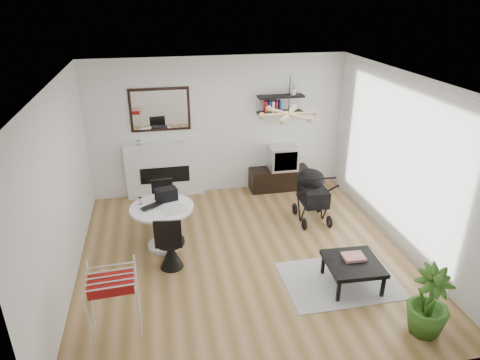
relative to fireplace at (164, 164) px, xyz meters
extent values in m
plane|color=brown|center=(1.10, -2.42, -0.69)|extent=(5.00, 5.00, 0.00)
plane|color=white|center=(1.10, -2.42, 2.01)|extent=(5.00, 5.00, 0.00)
plane|color=white|center=(1.10, 0.08, 0.66)|extent=(5.00, 0.00, 5.00)
plane|color=white|center=(-1.40, -2.42, 0.66)|extent=(0.00, 5.00, 5.00)
plane|color=white|center=(3.60, -2.42, 0.66)|extent=(0.00, 5.00, 5.00)
cube|color=white|center=(3.50, -2.22, 0.66)|extent=(0.04, 3.60, 2.60)
cube|color=white|center=(0.00, 0.00, -0.14)|extent=(1.50, 0.15, 1.10)
cube|color=black|center=(0.00, -0.06, -0.21)|extent=(0.95, 0.06, 0.32)
cube|color=black|center=(0.00, 0.06, 1.06)|extent=(1.12, 0.03, 0.82)
cube|color=white|center=(0.00, 0.04, 1.06)|extent=(1.02, 0.01, 0.72)
cube|color=black|center=(2.31, -0.05, 0.91)|extent=(0.90, 0.25, 0.04)
cube|color=black|center=(2.31, -0.05, 1.23)|extent=(0.90, 0.25, 0.04)
cube|color=black|center=(2.31, -0.14, -0.46)|extent=(1.20, 0.42, 0.45)
cube|color=silver|center=(2.36, -0.14, 0.01)|extent=(0.55, 0.48, 0.48)
cube|color=black|center=(2.36, -0.38, 0.01)|extent=(0.47, 0.01, 0.39)
cylinder|color=white|center=(-0.11, -1.90, -0.66)|extent=(0.53, 0.53, 0.06)
cylinder|color=white|center=(-0.11, -1.90, -0.31)|extent=(0.13, 0.13, 0.63)
cylinder|color=white|center=(-0.11, -1.90, 0.02)|extent=(0.99, 0.99, 0.04)
imported|color=black|center=(-0.24, -1.93, 0.05)|extent=(0.41, 0.37, 0.03)
cube|color=black|center=(-0.03, -1.68, 0.14)|extent=(0.37, 0.28, 0.20)
cube|color=white|center=(0.08, -2.05, 0.04)|extent=(0.42, 0.38, 0.01)
cylinder|color=white|center=(-0.44, -1.74, 0.09)|extent=(0.07, 0.07, 0.11)
cylinder|color=black|center=(-0.07, -1.28, -0.28)|extent=(0.40, 0.40, 0.05)
cone|color=black|center=(-0.07, -1.28, -0.50)|extent=(0.32, 0.32, 0.38)
cube|color=black|center=(-0.08, -1.10, -0.05)|extent=(0.36, 0.06, 0.41)
cylinder|color=black|center=(-0.03, -2.48, -0.25)|extent=(0.42, 0.42, 0.05)
cone|color=black|center=(-0.03, -2.48, -0.48)|extent=(0.35, 0.35, 0.40)
cube|color=black|center=(-0.06, -2.67, -0.01)|extent=(0.39, 0.09, 0.43)
cube|color=maroon|center=(-0.74, -3.74, 0.08)|extent=(0.51, 0.31, 0.13)
cube|color=black|center=(2.51, -1.54, -0.19)|extent=(0.43, 0.63, 0.29)
ellipsoid|color=black|center=(2.52, -1.35, 0.04)|extent=(0.50, 0.50, 0.35)
cylinder|color=black|center=(2.50, -1.93, 0.30)|extent=(0.46, 0.04, 0.03)
torus|color=black|center=(2.30, -1.24, -0.59)|extent=(0.06, 0.22, 0.22)
torus|color=black|center=(2.75, -1.26, -0.59)|extent=(0.06, 0.22, 0.22)
torus|color=black|center=(2.28, -1.82, -0.59)|extent=(0.06, 0.22, 0.22)
torus|color=black|center=(2.73, -1.83, -0.59)|extent=(0.06, 0.22, 0.22)
cube|color=#ACACAC|center=(2.30, -3.29, -0.68)|extent=(1.61, 1.16, 0.01)
cube|color=black|center=(2.41, -3.41, -0.33)|extent=(0.76, 0.76, 0.06)
cube|color=black|center=(2.09, -3.71, -0.52)|extent=(0.04, 0.04, 0.31)
cube|color=black|center=(2.71, -3.74, -0.52)|extent=(0.04, 0.04, 0.31)
cube|color=black|center=(2.12, -3.09, -0.52)|extent=(0.04, 0.04, 0.31)
cube|color=black|center=(2.74, -3.12, -0.52)|extent=(0.04, 0.04, 0.31)
cube|color=#D33A34|center=(2.45, -3.33, -0.28)|extent=(0.30, 0.24, 0.04)
imported|color=#32631C|center=(2.88, -4.42, -0.24)|extent=(0.54, 0.54, 0.89)
camera|label=1|loc=(-0.09, -7.90, 3.11)|focal=32.00mm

